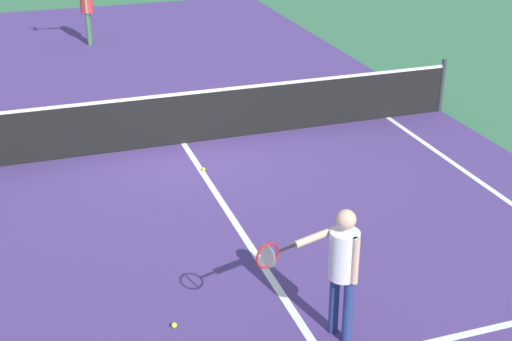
{
  "coord_description": "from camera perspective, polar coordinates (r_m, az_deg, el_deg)",
  "views": [
    {
      "loc": [
        -2.66,
        -11.88,
        5.03
      ],
      "look_at": [
        0.16,
        -3.58,
        1.0
      ],
      "focal_mm": 51.21,
      "sensor_mm": 36.0,
      "label": 1
    }
  ],
  "objects": [
    {
      "name": "player_far",
      "position": [
        19.9,
        -13.18,
        12.54
      ],
      "size": [
        1.16,
        0.69,
        1.69
      ],
      "color": "#3F7247",
      "rests_on": "ground_plane"
    },
    {
      "name": "line_center_service",
      "position": [
        10.38,
        -1.52,
        -4.28
      ],
      "size": [
        0.1,
        6.4,
        0.01
      ],
      "primitive_type": "cube",
      "color": "white",
      "rests_on": "ground_plane"
    },
    {
      "name": "tennis_ball_mid_court",
      "position": [
        8.42,
        -6.41,
        -11.92
      ],
      "size": [
        0.07,
        0.07,
        0.07
      ],
      "primitive_type": "sphere",
      "color": "#CCE033",
      "rests_on": "ground_plane"
    },
    {
      "name": "tennis_ball_near_net",
      "position": [
        12.04,
        -4.12,
        0.09
      ],
      "size": [
        0.07,
        0.07,
        0.07
      ],
      "primitive_type": "sphere",
      "color": "#CCE033",
      "rests_on": "ground_plane"
    },
    {
      "name": "ground_plane",
      "position": [
        13.18,
        -5.69,
        2.12
      ],
      "size": [
        60.0,
        60.0,
        0.0
      ],
      "primitive_type": "plane",
      "color": "#38724C"
    },
    {
      "name": "court_surface_inbounds",
      "position": [
        13.18,
        -5.69,
        2.12
      ],
      "size": [
        10.62,
        24.4,
        0.0
      ],
      "primitive_type": "cube",
      "color": "#4C387A",
      "rests_on": "ground_plane"
    },
    {
      "name": "player_near",
      "position": [
        7.75,
        6.67,
        -7.08
      ],
      "size": [
        1.19,
        0.42,
        1.57
      ],
      "color": "navy",
      "rests_on": "ground_plane"
    },
    {
      "name": "net",
      "position": [
        13.0,
        -5.78,
        4.13
      ],
      "size": [
        10.61,
        0.09,
        1.07
      ],
      "color": "#33383D",
      "rests_on": "ground_plane"
    }
  ]
}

